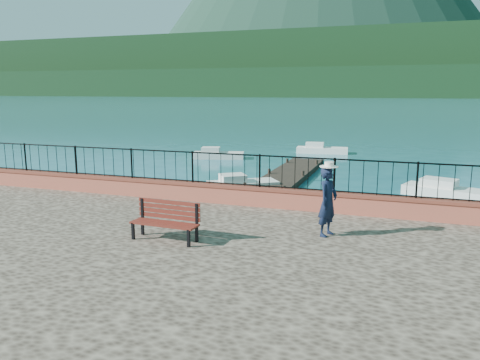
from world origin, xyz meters
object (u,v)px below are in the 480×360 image
Objects in this scene: park_bench at (165,229)px; person at (328,202)px; boat_0 at (243,182)px; boat_4 at (322,148)px; boat_3 at (218,153)px; boat_1 at (453,189)px.

person is (3.49, 1.60, 0.56)m from park_bench.
boat_0 is 0.87× the size of boat_4.
park_bench is 25.48m from boat_4.
boat_0 is 0.93× the size of boat_3.
boat_0 is (-5.40, 9.46, -1.63)m from person.
boat_3 is (-14.14, 7.69, 0.00)m from boat_1.
person is 0.40× the size of boat_1.
person is at bearing -77.38° from boat_3.
boat_1 is 1.10× the size of boat_4.
person is at bearing 27.09° from park_bench.
boat_0 is at bearing -102.02° from boat_4.
boat_3 and boat_4 have the same top height.
park_bench reaches higher than boat_3.
boat_0 is 14.44m from boat_4.
park_bench is at bearing -95.45° from boat_4.
boat_4 is (-0.59, 25.45, -1.08)m from park_bench.
person is at bearing -89.69° from boat_1.
boat_0 is (-1.91, 11.07, -1.08)m from park_bench.
boat_3 is at bearing -147.35° from boat_4.
boat_3 is at bearing 82.59° from boat_0.
boat_0 is 9.32m from boat_1.
boat_1 is 15.06m from boat_4.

